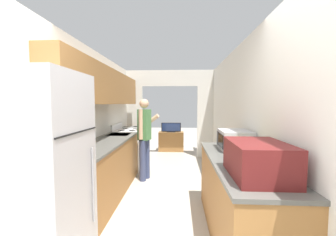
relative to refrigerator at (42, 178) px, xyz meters
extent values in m
cube|color=silver|center=(-0.37, 1.27, 0.34)|extent=(0.06, 7.10, 2.50)
cube|color=#9E6B38|center=(-0.18, 2.16, 0.95)|extent=(0.32, 3.58, 0.64)
cube|color=silver|center=(2.18, 1.27, 0.34)|extent=(0.06, 7.10, 2.50)
cube|color=silver|center=(-0.21, 4.25, 0.12)|extent=(0.65, 0.06, 2.05)
cube|color=silver|center=(2.02, 4.25, 0.12)|extent=(0.65, 0.06, 2.05)
cube|color=silver|center=(0.91, 4.25, 1.37)|extent=(2.89, 0.06, 0.45)
cube|color=#9E6B38|center=(-0.04, 1.57, -0.46)|extent=(0.60, 2.40, 0.89)
cube|color=#565651|center=(-0.04, 1.57, 0.00)|extent=(0.62, 2.41, 0.03)
cube|color=#9E6B38|center=(-0.04, 3.75, -0.46)|extent=(0.60, 0.39, 0.89)
cube|color=#565651|center=(-0.04, 3.76, 0.00)|extent=(0.62, 0.40, 0.03)
cube|color=#9EA3A8|center=(-0.04, 2.42, 0.02)|extent=(0.42, 0.44, 0.00)
cube|color=#9E6B38|center=(1.85, 0.64, -0.46)|extent=(0.60, 1.95, 0.89)
cube|color=#565651|center=(1.85, 0.64, 0.00)|extent=(0.62, 1.97, 0.03)
cube|color=#B7B7BC|center=(0.00, 0.00, 0.00)|extent=(0.68, 0.70, 1.81)
cube|color=black|center=(0.34, 0.00, 0.40)|extent=(0.01, 0.67, 0.01)
cylinder|color=#99999E|center=(0.36, 0.22, -0.15)|extent=(0.02, 0.02, 0.73)
cube|color=white|center=(-0.03, 3.16, -0.44)|extent=(0.62, 0.78, 0.93)
cube|color=black|center=(0.29, 3.16, -0.44)|extent=(0.01, 0.53, 0.28)
cylinder|color=#B7B7BC|center=(0.31, 3.16, -0.21)|extent=(0.02, 0.62, 0.02)
cube|color=white|center=(-0.32, 3.16, 0.09)|extent=(0.04, 0.78, 0.14)
cylinder|color=#232328|center=(0.10, 2.99, 0.02)|extent=(0.16, 0.16, 0.01)
cylinder|color=#232328|center=(0.10, 3.34, 0.02)|extent=(0.16, 0.16, 0.01)
cylinder|color=#232328|center=(-0.15, 2.99, 0.02)|extent=(0.16, 0.16, 0.01)
cylinder|color=#232328|center=(-0.15, 3.34, 0.02)|extent=(0.16, 0.16, 0.01)
cylinder|color=#384266|center=(0.45, 2.34, -0.50)|extent=(0.17, 0.17, 0.82)
cylinder|color=#384266|center=(0.51, 2.50, -0.50)|extent=(0.17, 0.17, 0.82)
cube|color=#4C844C|center=(0.48, 2.42, 0.22)|extent=(0.27, 0.27, 0.61)
cylinder|color=#DBAD89|center=(0.43, 2.28, 0.23)|extent=(0.10, 0.10, 0.58)
cylinder|color=#DBAD89|center=(0.53, 2.55, 0.23)|extent=(0.52, 0.25, 0.40)
sphere|color=#DBAD89|center=(0.48, 2.42, 0.64)|extent=(0.19, 0.19, 0.19)
cube|color=#5B1919|center=(1.85, 0.07, 0.11)|extent=(0.44, 0.61, 0.19)
cube|color=#5B1919|center=(1.85, 0.07, 0.26)|extent=(0.44, 0.61, 0.11)
cube|color=#2D2D33|center=(1.85, 0.40, 0.26)|extent=(0.27, 0.02, 0.10)
cube|color=#B7B7BC|center=(1.93, 1.12, 0.15)|extent=(0.39, 0.49, 0.26)
cube|color=black|center=(1.74, 1.07, 0.15)|extent=(0.01, 0.29, 0.18)
cube|color=#38383D|center=(1.74, 1.28, 0.15)|extent=(0.01, 0.10, 0.19)
cube|color=white|center=(1.89, 0.62, 0.04)|extent=(0.18, 0.24, 0.03)
cube|color=#2D4C99|center=(1.89, 0.62, 0.07)|extent=(0.23, 0.30, 0.03)
cube|color=#C67028|center=(1.90, 0.63, 0.10)|extent=(0.26, 0.29, 0.03)
cube|color=gold|center=(1.91, 0.64, 0.12)|extent=(0.27, 0.29, 0.03)
cube|color=#9E6B38|center=(0.92, 5.02, -0.60)|extent=(0.81, 0.42, 0.62)
cube|color=black|center=(0.92, 4.98, -0.27)|extent=(0.28, 0.16, 0.02)
cube|color=black|center=(0.92, 4.98, -0.12)|extent=(0.64, 0.04, 0.29)
cube|color=navy|center=(0.92, 4.95, -0.12)|extent=(0.59, 0.01, 0.25)
cube|color=#B7B7BC|center=(0.01, 3.90, 0.02)|extent=(0.16, 0.21, 0.00)
cube|color=black|center=(0.01, 3.73, 0.03)|extent=(0.08, 0.10, 0.02)
camera|label=1|loc=(1.19, -1.67, 0.64)|focal=22.00mm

